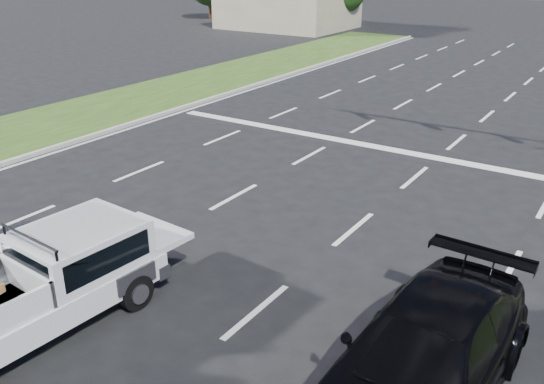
{
  "coord_description": "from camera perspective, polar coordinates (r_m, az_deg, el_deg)",
  "views": [
    {
      "loc": [
        6.8,
        -7.16,
        6.0
      ],
      "look_at": [
        0.77,
        2.0,
        1.42
      ],
      "focal_mm": 38.0,
      "sensor_mm": 36.0,
      "label": 1
    }
  ],
  "objects": [
    {
      "name": "curb_left",
      "position": [
        21.44,
        -16.35,
        5.7
      ],
      "size": [
        0.15,
        60.0,
        0.14
      ],
      "primitive_type": "cube",
      "color": "#A49D96",
      "rests_on": "ground"
    },
    {
      "name": "road_markings",
      "position": [
        16.45,
        6.5,
        1.16
      ],
      "size": [
        17.75,
        60.0,
        0.01
      ],
      "color": "silver",
      "rests_on": "ground"
    },
    {
      "name": "building_left",
      "position": [
        50.95,
        1.58,
        18.4
      ],
      "size": [
        10.0,
        8.0,
        4.4
      ],
      "primitive_type": "cube",
      "color": "tan",
      "rests_on": "ground"
    },
    {
      "name": "pickup_truck",
      "position": [
        10.46,
        -22.49,
        -8.75
      ],
      "size": [
        2.07,
        4.87,
        1.79
      ],
      "rotation": [
        0.0,
        0.0,
        -0.07
      ],
      "color": "black",
      "rests_on": "ground"
    },
    {
      "name": "ground",
      "position": [
        11.56,
        -8.79,
        -8.9
      ],
      "size": [
        160.0,
        160.0,
        0.0
      ],
      "primitive_type": "plane",
      "color": "black",
      "rests_on": "ground"
    },
    {
      "name": "black_coupe",
      "position": [
        8.65,
        14.78,
        -15.72
      ],
      "size": [
        2.27,
        5.16,
        1.47
      ],
      "primitive_type": "imported",
      "rotation": [
        0.0,
        0.0,
        -0.04
      ],
      "color": "black",
      "rests_on": "ground"
    },
    {
      "name": "grass_median_left",
      "position": [
        23.31,
        -20.35,
        6.48
      ],
      "size": [
        5.0,
        60.0,
        0.1
      ],
      "primitive_type": "cube",
      "color": "#244214",
      "rests_on": "ground"
    }
  ]
}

